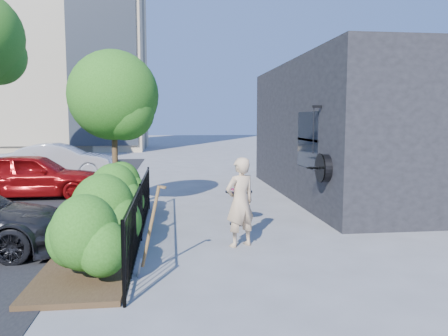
{
  "coord_description": "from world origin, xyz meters",
  "views": [
    {
      "loc": [
        -0.9,
        -8.26,
        2.29
      ],
      "look_at": [
        0.29,
        1.61,
        1.2
      ],
      "focal_mm": 35.0,
      "sensor_mm": 36.0,
      "label": 1
    }
  ],
  "objects": [
    {
      "name": "shop_building",
      "position": [
        5.5,
        4.5,
        2.0
      ],
      "size": [
        6.22,
        9.0,
        4.0
      ],
      "color": "black",
      "rests_on": "ground"
    },
    {
      "name": "planting_bed",
      "position": [
        -2.2,
        0.0,
        0.04
      ],
      "size": [
        1.3,
        6.0,
        0.08
      ],
      "primitive_type": "cube",
      "color": "#382616",
      "rests_on": "ground"
    },
    {
      "name": "ground",
      "position": [
        0.0,
        0.0,
        0.0
      ],
      "size": [
        120.0,
        120.0,
        0.0
      ],
      "primitive_type": "plane",
      "color": "gray",
      "rests_on": "ground"
    },
    {
      "name": "fence",
      "position": [
        -1.5,
        0.0,
        0.56
      ],
      "size": [
        0.05,
        6.05,
        1.1
      ],
      "color": "black",
      "rests_on": "ground"
    },
    {
      "name": "shrubs",
      "position": [
        -2.1,
        0.1,
        0.7
      ],
      "size": [
        1.1,
        5.6,
        1.24
      ],
      "color": "#235C15",
      "rests_on": "ground"
    },
    {
      "name": "patio_tree",
      "position": [
        -2.24,
        2.76,
        2.76
      ],
      "size": [
        2.2,
        2.2,
        3.94
      ],
      "color": "#3F2B19",
      "rests_on": "ground"
    },
    {
      "name": "car_red",
      "position": [
        -4.98,
        5.1,
        0.67
      ],
      "size": [
        3.96,
        1.66,
        1.34
      ],
      "primitive_type": "imported",
      "rotation": [
        0.0,
        0.0,
        1.59
      ],
      "color": "maroon",
      "rests_on": "ground"
    },
    {
      "name": "car_silver",
      "position": [
        -5.33,
        9.75,
        0.69
      ],
      "size": [
        4.21,
        1.58,
        1.37
      ],
      "primitive_type": "imported",
      "rotation": [
        0.0,
        0.0,
        1.6
      ],
      "color": "#B5B5BA",
      "rests_on": "ground"
    },
    {
      "name": "woman",
      "position": [
        0.32,
        -0.57,
        0.82
      ],
      "size": [
        0.7,
        0.61,
        1.63
      ],
      "primitive_type": "imported",
      "rotation": [
        0.0,
        0.0,
        3.58
      ],
      "color": "tan",
      "rests_on": "ground"
    },
    {
      "name": "cafe_table",
      "position": [
        0.55,
        1.08,
        0.52
      ],
      "size": [
        0.6,
        0.6,
        0.8
      ],
      "rotation": [
        0.0,
        0.0,
        -0.22
      ],
      "color": "black",
      "rests_on": "ground"
    },
    {
      "name": "shovel",
      "position": [
        -1.25,
        -1.89,
        0.6
      ],
      "size": [
        0.46,
        0.18,
        1.37
      ],
      "color": "brown",
      "rests_on": "ground"
    }
  ]
}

